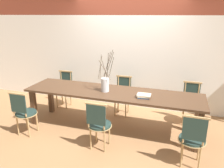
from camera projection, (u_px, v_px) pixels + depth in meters
The scene contains 11 objects.
ground_plane at pixel (112, 128), 4.34m from camera, with size 16.00×16.00×0.00m, color #9E7047.
wall_rear at pixel (129, 40), 4.97m from camera, with size 12.00×0.06×3.20m.
dining_table at pixel (112, 96), 4.13m from camera, with size 3.34×0.82×0.77m.
chair_near_leftend at pixel (24, 111), 3.98m from camera, with size 0.40×0.40×0.86m.
chair_near_left at pixel (99, 123), 3.55m from camera, with size 0.40×0.40×0.86m.
chair_near_center at pixel (193, 138), 3.13m from camera, with size 0.40×0.40×0.86m.
chair_far_leftend at pixel (64, 88), 5.27m from camera, with size 0.40×0.40×0.86m.
chair_far_left at pixel (122, 94), 4.84m from camera, with size 0.40×0.40×0.86m.
chair_far_center at pixel (191, 102), 4.42m from camera, with size 0.40×0.40×0.86m.
vase_centerpiece at pixel (105, 84), 4.08m from camera, with size 0.28×0.31×0.79m.
book_stack at pixel (144, 96), 3.81m from camera, with size 0.24×0.19×0.06m.
Camera 1 is at (1.19, -3.68, 2.17)m, focal length 35.00 mm.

